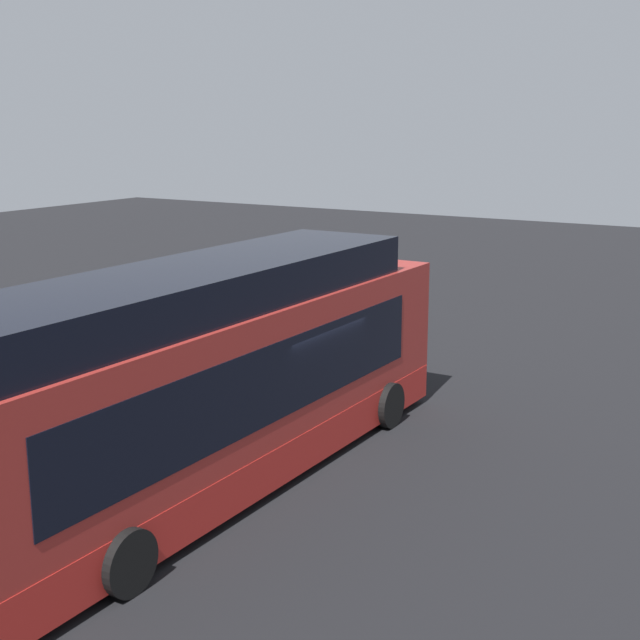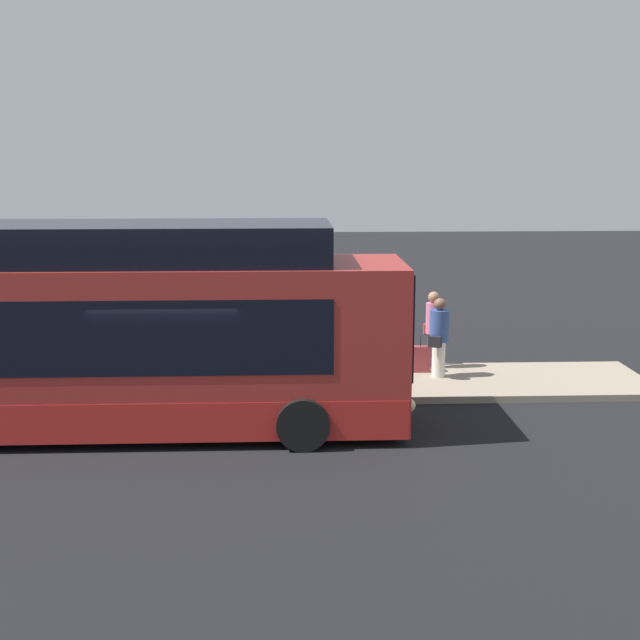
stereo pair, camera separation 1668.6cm
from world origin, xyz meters
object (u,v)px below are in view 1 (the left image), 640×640
at_px(bus_lead, 214,386).
at_px(sign_post, 8,372).
at_px(passenger_waiting, 290,321).
at_px(trash_bin, 274,361).
at_px(passenger_boarding, 263,316).
at_px(suitcase, 268,346).

distance_m(bus_lead, sign_post, 4.11).
bearing_deg(passenger_waiting, trash_bin, 45.14).
distance_m(passenger_waiting, sign_post, 8.18).
bearing_deg(sign_post, bus_lead, -76.84).
distance_m(passenger_waiting, trash_bin, 1.78).
bearing_deg(passenger_waiting, bus_lead, 49.80).
height_order(passenger_boarding, passenger_waiting, passenger_boarding).
distance_m(passenger_waiting, suitcase, 0.86).
relative_size(bus_lead, passenger_boarding, 6.65).
bearing_deg(trash_bin, sign_post, 167.82).
bearing_deg(suitcase, sign_post, 176.96).
bearing_deg(bus_lead, passenger_boarding, 28.95).
height_order(bus_lead, passenger_waiting, bus_lead).
bearing_deg(passenger_boarding, bus_lead, -157.93).
distance_m(suitcase, trash_bin, 1.60).
bearing_deg(trash_bin, suitcase, 38.73).
xyz_separation_m(passenger_waiting, sign_post, (-8.12, 0.87, 0.53)).
height_order(sign_post, trash_bin, sign_post).
relative_size(bus_lead, suitcase, 14.22).
bearing_deg(bus_lead, suitcase, 27.61).
bearing_deg(passenger_waiting, suitcase, -27.99).
xyz_separation_m(bus_lead, trash_bin, (5.61, 2.59, -1.27)).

